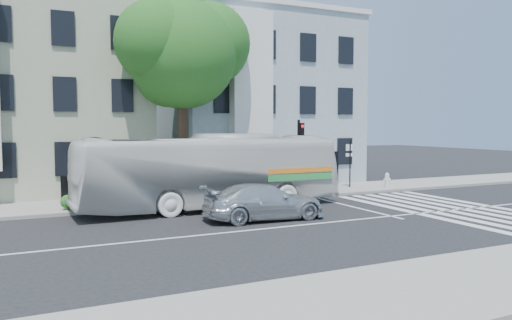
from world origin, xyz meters
TOP-DOWN VIEW (x-y plane):
  - ground at (0.00, 0.00)m, footprint 120.00×120.00m
  - sidewalk_far at (0.00, 8.00)m, footprint 80.00×4.00m
  - sidewalk_near at (0.00, -8.00)m, footprint 80.00×4.00m
  - building_left at (-7.00, 15.00)m, footprint 12.00×10.00m
  - building_right at (7.00, 15.00)m, footprint 12.00×10.00m
  - street_tree at (0.06, 8.74)m, footprint 7.30×5.90m
  - bus at (0.30, 5.20)m, footprint 3.38×12.57m
  - sedan at (1.31, 1.69)m, footprint 2.37×5.19m
  - hedge at (-1.61, 6.79)m, footprint 8.54×1.93m
  - traffic_signal at (5.48, 5.94)m, footprint 0.42×0.53m
  - fire_hydrant at (12.38, 7.21)m, footprint 0.48×0.27m
  - far_sign_pole at (10.18, 8.01)m, footprint 0.50×0.18m

SIDE VIEW (x-z plane):
  - ground at x=0.00m, z-range 0.00..0.00m
  - sidewalk_far at x=0.00m, z-range 0.00..0.15m
  - sidewalk_near at x=0.00m, z-range 0.00..0.15m
  - hedge at x=-1.61m, z-range 0.15..0.85m
  - fire_hydrant at x=12.38m, z-range 0.16..1.01m
  - sedan at x=1.31m, z-range 0.00..1.47m
  - bus at x=0.30m, z-range 0.00..3.47m
  - far_sign_pole at x=10.18m, z-range 0.50..3.28m
  - traffic_signal at x=5.48m, z-range 0.61..4.77m
  - building_left at x=-7.00m, z-range 0.00..11.00m
  - building_right at x=7.00m, z-range 0.00..11.00m
  - street_tree at x=0.06m, z-range 2.28..13.38m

